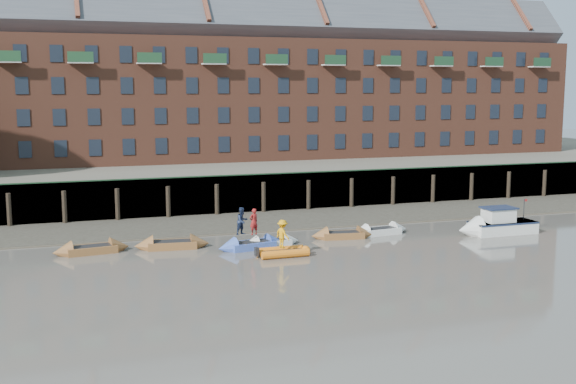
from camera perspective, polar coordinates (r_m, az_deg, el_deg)
name	(u,v)px	position (r m, az deg, el deg)	size (l,w,h in m)	color
ground	(338,281)	(40.02, 3.99, -7.03)	(220.00, 220.00, 0.00)	#615B55
foreshore	(252,222)	(56.67, -2.83, -2.39)	(110.00, 8.00, 0.50)	#3D382F
mud_band	(264,230)	(53.46, -1.87, -3.05)	(110.00, 1.60, 0.10)	#4C4336
river_wall	(239,194)	(60.58, -3.92, -0.17)	(110.00, 1.23, 3.30)	#2D2A26
bank_terrace	(206,175)	(73.74, -6.50, 1.35)	(110.00, 28.00, 3.20)	#5E594D
apartment_terrace	(202,63)	(74.19, -6.81, 10.08)	(80.60, 15.56, 20.98)	brown
rowboat_1	(91,249)	(47.92, -15.27, -4.40)	(4.98, 2.05, 1.40)	brown
rowboat_2	(172,245)	(48.20, -9.15, -4.13)	(5.02, 1.89, 1.42)	brown
rowboat_3	(252,245)	(47.57, -2.90, -4.21)	(4.88, 2.21, 1.37)	#405EBE
rowboat_4	(271,243)	(48.39, -1.35, -4.02)	(4.18, 1.69, 1.18)	silver
rowboat_5	(343,235)	(50.85, 4.35, -3.40)	(4.63, 1.90, 1.30)	brown
rowboat_6	(380,231)	(52.45, 7.28, -3.08)	(4.67, 1.90, 1.32)	silver
rib_tender	(285,252)	(45.57, -0.25, -4.75)	(3.37, 1.62, 0.58)	orange
motor_launch	(491,226)	(53.99, 15.73, -2.57)	(6.04, 2.02, 2.49)	silver
person_rower_a	(254,222)	(47.36, -2.73, -2.35)	(0.63, 0.42, 1.74)	maroon
person_rower_b	(242,221)	(47.37, -3.63, -2.30)	(0.89, 0.69, 1.83)	#19233F
person_rib_crew	(283,234)	(45.17, -0.43, -3.33)	(1.16, 0.66, 1.79)	orange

